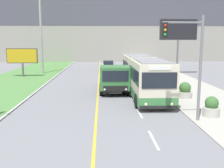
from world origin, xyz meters
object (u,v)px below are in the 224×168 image
(utility_pole_far, at_px, (41,34))
(dump_truck, at_px, (114,79))
(city_bus, at_px, (143,75))
(planter_round_second, at_px, (185,91))
(billboard_small, at_px, (22,57))
(car_distant, at_px, (108,65))
(traffic_light_mast, at_px, (190,55))
(planter_round_near, at_px, (211,108))
(billboard_large, at_px, (178,32))

(utility_pole_far, bearing_deg, dump_truck, -56.75)
(city_bus, xyz_separation_m, planter_round_second, (2.97, -2.34, -0.98))
(billboard_small, bearing_deg, dump_truck, -44.35)
(dump_truck, distance_m, car_distant, 18.56)
(planter_round_second, bearing_deg, traffic_light_mast, -106.62)
(city_bus, bearing_deg, billboard_small, 140.92)
(utility_pole_far, bearing_deg, traffic_light_mast, -60.06)
(dump_truck, xyz_separation_m, planter_round_near, (5.47, -7.73, -0.64))
(dump_truck, height_order, traffic_light_mast, traffic_light_mast)
(car_distant, xyz_separation_m, billboard_small, (-11.07, -7.65, 1.87))
(city_bus, height_order, billboard_small, billboard_small)
(city_bus, height_order, planter_round_near, city_bus)
(dump_truck, distance_m, planter_round_second, 6.10)
(utility_pole_far, height_order, billboard_small, utility_pole_far)
(utility_pole_far, distance_m, billboard_small, 4.81)
(traffic_light_mast, bearing_deg, planter_round_second, 73.38)
(car_distant, xyz_separation_m, traffic_light_mast, (3.81, -27.02, 3.09))
(billboard_small, bearing_deg, car_distant, 34.66)
(billboard_small, bearing_deg, billboard_large, 4.40)
(car_distant, bearing_deg, billboard_large, -33.44)
(dump_truck, height_order, planter_round_second, dump_truck)
(traffic_light_mast, bearing_deg, billboard_small, 127.53)
(traffic_light_mast, bearing_deg, planter_round_near, 23.16)
(billboard_small, bearing_deg, utility_pole_far, 63.72)
(dump_truck, xyz_separation_m, utility_pole_far, (-9.43, 14.38, 4.13))
(traffic_light_mast, relative_size, billboard_small, 1.54)
(utility_pole_far, xyz_separation_m, billboard_large, (18.57, -1.92, 0.32))
(utility_pole_far, distance_m, traffic_light_mast, 26.42)
(car_distant, xyz_separation_m, utility_pole_far, (-9.35, -4.17, 4.71))
(planter_round_near, bearing_deg, car_distant, 101.91)
(billboard_large, bearing_deg, billboard_small, -175.60)
(billboard_large, bearing_deg, traffic_light_mast, -104.50)
(car_distant, bearing_deg, dump_truck, -89.76)
(utility_pole_far, bearing_deg, city_bus, -50.67)
(billboard_large, relative_size, planter_round_second, 5.87)
(city_bus, relative_size, traffic_light_mast, 2.18)
(utility_pole_far, relative_size, traffic_light_mast, 1.80)
(utility_pole_far, bearing_deg, billboard_large, -5.90)
(traffic_light_mast, xyz_separation_m, planter_round_near, (1.73, 0.74, -3.16))
(car_distant, distance_m, traffic_light_mast, 27.46)
(dump_truck, height_order, billboard_large, billboard_large)
(city_bus, xyz_separation_m, billboard_small, (-13.67, 11.11, 0.95))
(city_bus, height_order, car_distant, city_bus)
(traffic_light_mast, bearing_deg, city_bus, 98.29)
(dump_truck, relative_size, planter_round_second, 5.00)
(dump_truck, bearing_deg, planter_round_near, -54.74)
(billboard_large, xyz_separation_m, planter_round_second, (-3.64, -15.01, -5.09))
(billboard_small, distance_m, planter_round_second, 21.48)
(dump_truck, distance_m, billboard_large, 16.08)
(car_distant, height_order, planter_round_second, car_distant)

